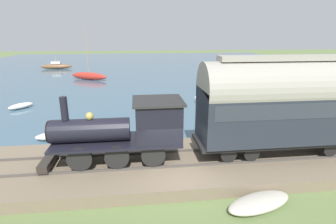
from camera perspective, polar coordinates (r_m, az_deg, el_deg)
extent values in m
plane|color=#607542|center=(12.20, 1.33, -15.14)|extent=(200.00, 200.00, 0.00)
cube|color=#426075|center=(54.87, -5.38, 9.78)|extent=(80.00, 80.00, 0.01)
cube|color=#756651|center=(13.13, 0.56, -11.35)|extent=(5.34, 56.00, 0.53)
cube|color=#4C4742|center=(12.27, 1.06, -11.75)|extent=(0.07, 54.88, 0.12)
cube|color=#4C4742|center=(13.70, 0.11, -8.57)|extent=(0.07, 54.88, 0.12)
cylinder|color=black|center=(11.91, -3.21, -9.43)|extent=(0.12, 1.09, 1.09)
cylinder|color=black|center=(13.38, -3.68, -6.40)|extent=(0.12, 1.09, 1.09)
cylinder|color=black|center=(11.94, -11.05, -9.68)|extent=(0.12, 1.09, 1.09)
cylinder|color=black|center=(13.40, -10.60, -6.63)|extent=(0.12, 1.09, 1.09)
cylinder|color=black|center=(12.17, -18.72, -9.75)|extent=(0.12, 1.09, 1.09)
cylinder|color=black|center=(13.62, -17.41, -6.76)|extent=(0.12, 1.09, 1.09)
cube|color=black|center=(12.49, -10.92, -6.23)|extent=(2.12, 5.85, 0.12)
cylinder|color=black|center=(12.42, -16.47, -3.82)|extent=(1.06, 3.51, 1.06)
cylinder|color=black|center=(12.85, -24.38, -3.97)|extent=(1.01, 0.08, 1.01)
cylinder|color=black|center=(12.34, -21.68, 0.71)|extent=(0.32, 0.32, 1.06)
sphere|color=tan|center=(12.21, -16.72, -0.86)|extent=(0.36, 0.36, 0.36)
cube|color=black|center=(12.16, -2.20, -1.82)|extent=(2.02, 2.05, 1.76)
cube|color=#282828|center=(11.90, -2.25, 2.44)|extent=(2.22, 2.29, 0.10)
cube|color=#2D2823|center=(13.44, -24.54, -9.57)|extent=(1.92, 0.44, 0.32)
cylinder|color=black|center=(17.02, 31.57, -4.42)|extent=(0.12, 0.76, 0.76)
cylinder|color=black|center=(15.17, 31.91, -6.85)|extent=(0.12, 0.76, 0.76)
cylinder|color=black|center=(16.35, 28.46, -4.74)|extent=(0.12, 0.76, 0.76)
cylinder|color=black|center=(13.08, 17.75, -8.57)|extent=(0.12, 0.76, 0.76)
cylinder|color=black|center=(14.43, 15.13, -5.93)|extent=(0.12, 0.76, 0.76)
cylinder|color=black|center=(12.67, 13.06, -9.02)|extent=(0.12, 0.76, 0.76)
cylinder|color=black|center=(14.06, 10.85, -6.24)|extent=(0.12, 0.76, 0.76)
cube|color=black|center=(14.53, 23.86, -5.35)|extent=(2.17, 9.00, 0.16)
cube|color=#232833|center=(14.12, 24.50, -0.20)|extent=(2.41, 8.64, 2.56)
cube|color=#2D333D|center=(14.01, 24.72, 1.55)|extent=(2.44, 8.10, 0.72)
cylinder|color=gray|center=(13.84, 25.13, 4.88)|extent=(2.53, 8.64, 2.53)
cube|color=gray|center=(13.66, 25.84, 10.58)|extent=(0.84, 7.20, 0.24)
ellipsoid|color=brown|center=(55.36, -23.13, 9.11)|extent=(1.50, 5.77, 0.96)
cylinder|color=#9E8460|center=(55.14, -23.45, 11.85)|extent=(0.10, 0.10, 4.38)
cube|color=silver|center=(55.29, -23.21, 9.83)|extent=(0.86, 1.74, 0.45)
ellipsoid|color=#B72D23|center=(40.41, -16.84, 7.51)|extent=(4.04, 5.89, 1.08)
cylinder|color=#9E8460|center=(40.04, -17.29, 12.70)|extent=(0.10, 0.10, 6.26)
ellipsoid|color=white|center=(25.97, 10.69, 3.23)|extent=(1.07, 4.53, 1.09)
cylinder|color=#9E8460|center=(25.51, 11.00, 8.83)|extent=(0.10, 0.10, 4.03)
ellipsoid|color=silver|center=(25.46, 20.50, 1.44)|extent=(2.28, 2.11, 0.45)
ellipsoid|color=silver|center=(18.07, -22.60, -4.67)|extent=(1.45, 2.93, 0.51)
ellipsoid|color=silver|center=(21.48, 15.35, -0.86)|extent=(2.19, 2.77, 0.38)
ellipsoid|color=silver|center=(26.97, -29.40, 1.17)|extent=(2.21, 2.05, 0.47)
ellipsoid|color=#B7B2A3|center=(11.18, 19.26, -18.11)|extent=(1.88, 3.00, 0.44)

